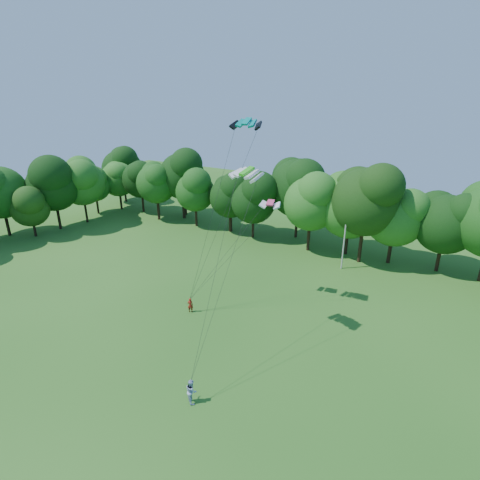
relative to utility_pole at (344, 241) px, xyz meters
The scene contains 10 objects.
ground 31.42m from the utility_pole, 95.58° to the right, with size 160.00×160.00×0.00m, color #235918.
utility_pole is the anchor object (origin of this frame).
kite_flyer_left 20.78m from the utility_pole, 117.85° to the right, with size 0.57×0.37×1.55m, color maroon.
kite_flyer_right 27.59m from the utility_pole, 94.02° to the right, with size 0.91×0.71×1.87m, color #A0B1DE.
kite_teal 21.01m from the utility_pole, 111.79° to the right, with size 2.87×1.60×0.64m.
kite_green 21.35m from the utility_pole, 100.13° to the right, with size 3.13×2.01×0.63m.
kite_pink 13.64m from the utility_pole, 113.25° to the right, with size 2.24×1.43×0.48m.
tree_back_west 32.48m from the utility_pole, 167.02° to the left, with size 6.55×6.55×9.53m.
tree_back_center 5.88m from the utility_pole, 68.67° to the left, with size 9.36×9.36×13.61m.
tree_flank_west 46.23m from the utility_pole, 162.25° to the right, with size 6.21×6.21×9.04m.
Camera 1 is at (15.17, -12.07, 20.43)m, focal length 28.00 mm.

